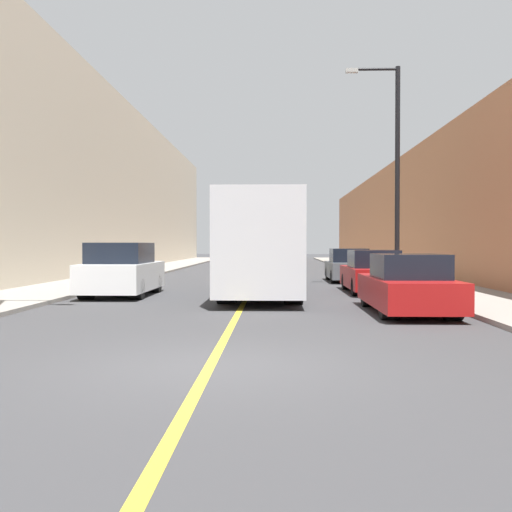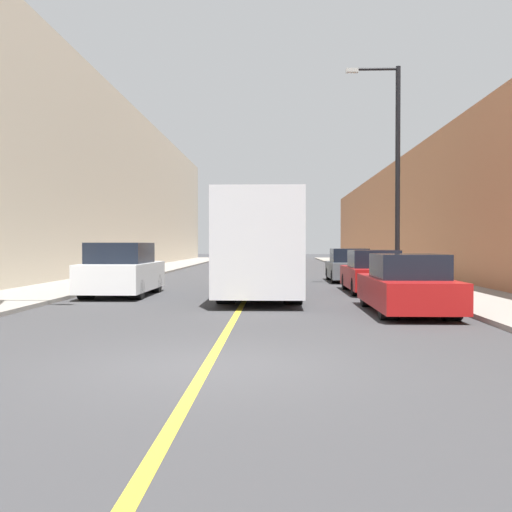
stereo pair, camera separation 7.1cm
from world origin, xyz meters
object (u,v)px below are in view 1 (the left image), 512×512
at_px(parked_suv_left, 122,271).
at_px(car_right_mid, 372,273).
at_px(bus, 262,244).
at_px(car_right_near, 407,286).
at_px(car_right_far, 348,267).
at_px(street_lamp_right, 394,164).

xyz_separation_m(parked_suv_left, car_right_mid, (8.79, 1.63, -0.14)).
xyz_separation_m(bus, car_right_near, (3.85, -5.53, -1.09)).
relative_size(car_right_mid, car_right_far, 1.08).
xyz_separation_m(parked_suv_left, car_right_near, (8.64, -4.84, -0.16)).
distance_m(bus, car_right_near, 6.83).
height_order(parked_suv_left, car_right_near, parked_suv_left).
distance_m(bus, car_right_mid, 4.25).
bearing_deg(car_right_mid, car_right_far, 90.83).
relative_size(car_right_mid, street_lamp_right, 0.52).
bearing_deg(car_right_near, bus, 124.81).
height_order(car_right_far, street_lamp_right, street_lamp_right).
distance_m(car_right_mid, street_lamp_right, 5.44).
bearing_deg(parked_suv_left, car_right_mid, 10.48).
bearing_deg(car_right_near, parked_suv_left, 150.76).
bearing_deg(bus, car_right_mid, 13.08).
distance_m(bus, car_right_far, 8.44).
relative_size(parked_suv_left, car_right_far, 1.07).
relative_size(car_right_far, street_lamp_right, 0.48).
bearing_deg(bus, parked_suv_left, -171.73).
xyz_separation_m(parked_suv_left, car_right_far, (8.70, 8.10, -0.14)).
bearing_deg(bus, car_right_far, 62.18).
bearing_deg(car_right_far, car_right_near, -90.26).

